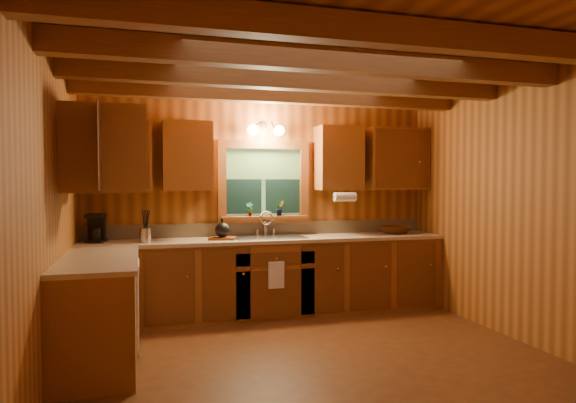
{
  "coord_description": "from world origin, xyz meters",
  "views": [
    {
      "loc": [
        -1.43,
        -4.16,
        1.54
      ],
      "look_at": [
        0.0,
        0.8,
        1.35
      ],
      "focal_mm": 31.87,
      "sensor_mm": 36.0,
      "label": 1
    }
  ],
  "objects_px": {
    "cutting_board": "(222,238)",
    "wicker_basket": "(396,230)",
    "sink": "(269,241)",
    "coffee_maker": "(96,228)"
  },
  "relations": [
    {
      "from": "cutting_board",
      "to": "wicker_basket",
      "type": "xyz_separation_m",
      "value": [
        2.2,
        0.06,
        0.03
      ]
    },
    {
      "from": "coffee_maker",
      "to": "sink",
      "type": "bearing_deg",
      "value": 12.19
    },
    {
      "from": "cutting_board",
      "to": "wicker_basket",
      "type": "distance_m",
      "value": 2.2
    },
    {
      "from": "cutting_board",
      "to": "coffee_maker",
      "type": "bearing_deg",
      "value": -171.86
    },
    {
      "from": "sink",
      "to": "cutting_board",
      "type": "height_order",
      "value": "sink"
    },
    {
      "from": "cutting_board",
      "to": "wicker_basket",
      "type": "height_order",
      "value": "wicker_basket"
    },
    {
      "from": "sink",
      "to": "wicker_basket",
      "type": "relative_size",
      "value": 2.18
    },
    {
      "from": "coffee_maker",
      "to": "wicker_basket",
      "type": "height_order",
      "value": "coffee_maker"
    },
    {
      "from": "wicker_basket",
      "to": "cutting_board",
      "type": "bearing_deg",
      "value": -178.51
    },
    {
      "from": "wicker_basket",
      "to": "sink",
      "type": "bearing_deg",
      "value": -179.78
    }
  ]
}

